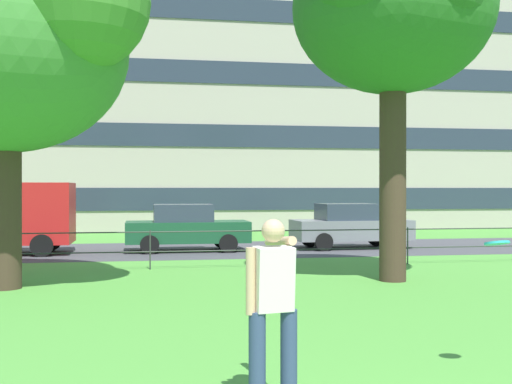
{
  "coord_description": "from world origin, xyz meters",
  "views": [
    {
      "loc": [
        -1.84,
        -3.17,
        2.04
      ],
      "look_at": [
        0.09,
        8.08,
        1.99
      ],
      "focal_mm": 45.35,
      "sensor_mm": 36.0,
      "label": 1
    }
  ],
  "objects_px": {
    "person_thrower": "(272,305)",
    "apartment_building_background": "(252,67)",
    "frisbee": "(497,243)",
    "car_dark_green_right": "(186,227)",
    "car_grey_far_left": "(350,226)",
    "tree_small_lawn": "(393,1)"
  },
  "relations": [
    {
      "from": "tree_small_lawn",
      "to": "car_grey_far_left",
      "type": "bearing_deg",
      "value": 78.41
    },
    {
      "from": "person_thrower",
      "to": "apartment_building_background",
      "type": "bearing_deg",
      "value": 80.97
    },
    {
      "from": "person_thrower",
      "to": "car_grey_far_left",
      "type": "height_order",
      "value": "person_thrower"
    },
    {
      "from": "tree_small_lawn",
      "to": "car_dark_green_right",
      "type": "xyz_separation_m",
      "value": [
        -3.97,
        7.97,
        -5.33
      ]
    },
    {
      "from": "frisbee",
      "to": "car_dark_green_right",
      "type": "xyz_separation_m",
      "value": [
        -2.47,
        14.77,
        -0.67
      ]
    },
    {
      "from": "apartment_building_background",
      "to": "car_grey_far_left",
      "type": "bearing_deg",
      "value": -88.19
    },
    {
      "from": "tree_small_lawn",
      "to": "apartment_building_background",
      "type": "relative_size",
      "value": 0.25
    },
    {
      "from": "person_thrower",
      "to": "car_grey_far_left",
      "type": "bearing_deg",
      "value": 69.49
    },
    {
      "from": "car_dark_green_right",
      "to": "frisbee",
      "type": "bearing_deg",
      "value": -80.49
    },
    {
      "from": "tree_small_lawn",
      "to": "apartment_building_background",
      "type": "distance_m",
      "value": 25.74
    },
    {
      "from": "frisbee",
      "to": "person_thrower",
      "type": "bearing_deg",
      "value": -167.64
    },
    {
      "from": "frisbee",
      "to": "car_grey_far_left",
      "type": "bearing_deg",
      "value": 78.02
    },
    {
      "from": "tree_small_lawn",
      "to": "car_dark_green_right",
      "type": "bearing_deg",
      "value": 116.5
    },
    {
      "from": "car_grey_far_left",
      "to": "tree_small_lawn",
      "type": "bearing_deg",
      "value": -101.59
    },
    {
      "from": "tree_small_lawn",
      "to": "person_thrower",
      "type": "distance_m",
      "value": 9.9
    },
    {
      "from": "person_thrower",
      "to": "car_dark_green_right",
      "type": "height_order",
      "value": "person_thrower"
    },
    {
      "from": "car_grey_far_left",
      "to": "apartment_building_background",
      "type": "xyz_separation_m",
      "value": [
        -0.55,
        17.43,
        8.73
      ]
    },
    {
      "from": "tree_small_lawn",
      "to": "car_grey_far_left",
      "type": "distance_m",
      "value": 9.8
    },
    {
      "from": "car_dark_green_right",
      "to": "apartment_building_background",
      "type": "xyz_separation_m",
      "value": [
        5.07,
        17.52,
        8.73
      ]
    },
    {
      "from": "frisbee",
      "to": "apartment_building_background",
      "type": "bearing_deg",
      "value": 85.39
    },
    {
      "from": "frisbee",
      "to": "car_dark_green_right",
      "type": "bearing_deg",
      "value": 99.51
    },
    {
      "from": "apartment_building_background",
      "to": "car_dark_green_right",
      "type": "bearing_deg",
      "value": -106.15
    }
  ]
}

